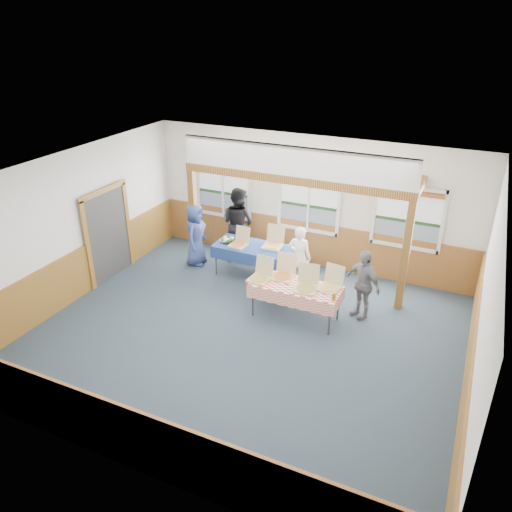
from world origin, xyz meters
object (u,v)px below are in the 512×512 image
Objects in this scene: table_left at (256,249)px; person_grey at (363,284)px; woman_black at (238,223)px; table_right at (296,288)px; man_blue at (196,234)px; woman_white at (299,257)px.

table_left is 2.76m from person_grey.
woman_black is at bearing 135.55° from table_left.
table_right is 1.18× the size of man_blue.
table_left is 1.29× the size of man_blue.
woman_black is 1.24× the size of person_grey.
woman_black is at bearing -171.03° from person_grey.
man_blue is (-3.12, 1.31, 0.08)m from table_right.
person_grey reaches higher than table_right.
woman_black is (-2.35, 2.10, 0.22)m from table_right.
woman_white is (-0.39, 1.24, 0.04)m from table_right.
table_left is 1.10m from woman_white.
woman_black reaches higher than table_right.
woman_white is at bearing -7.00° from table_left.
woman_white is at bearing 110.95° from table_right.
table_left is at bearing -6.57° from woman_white.
woman_black is (-1.96, 0.85, 0.18)m from woman_white.
table_left is at bearing 141.73° from table_right.
table_left is 1.09× the size of table_right.
table_right is at bearing -120.16° from person_grey.
person_grey is at bearing -16.84° from table_left.
table_right is 3.38m from man_blue.
woman_white is at bearing -100.50° from man_blue.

